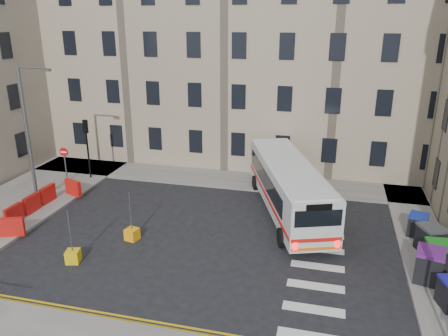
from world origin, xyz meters
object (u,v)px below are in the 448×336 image
at_px(bus, 288,185).
at_px(bollard_yellow, 132,234).
at_px(wheelie_bin_e, 418,225).
at_px(streetlamp, 28,134).
at_px(bollard_chevron, 73,256).
at_px(wheelie_bin_c, 439,257).
at_px(wheelie_bin_d, 431,239).
at_px(wheelie_bin_b, 429,265).

distance_m(bus, bollard_yellow, 9.07).
bearing_deg(bollard_yellow, wheelie_bin_e, 15.02).
height_order(streetlamp, bollard_yellow, streetlamp).
relative_size(streetlamp, wheelie_bin_e, 6.51).
xyz_separation_m(streetlamp, bus, (14.98, 2.29, -2.62)).
relative_size(bus, wheelie_bin_e, 8.88).
relative_size(bollard_yellow, bollard_chevron, 1.00).
relative_size(bus, bollard_chevron, 18.50).
bearing_deg(bus, wheelie_bin_c, -54.17).
relative_size(streetlamp, bus, 0.73).
height_order(bus, wheelie_bin_d, bus).
height_order(wheelie_bin_e, bollard_chevron, wheelie_bin_e).
bearing_deg(wheelie_bin_c, wheelie_bin_b, -127.67).
distance_m(wheelie_bin_c, wheelie_bin_e, 3.42).
height_order(wheelie_bin_d, bollard_yellow, wheelie_bin_d).
height_order(bus, bollard_chevron, bus).
xyz_separation_m(bus, bollard_yellow, (-7.29, -5.20, -1.42)).
xyz_separation_m(wheelie_bin_b, bollard_chevron, (-15.57, -2.20, -0.56)).
distance_m(wheelie_bin_d, bollard_chevron, 16.81).
bearing_deg(bollard_chevron, wheelie_bin_b, 8.05).
height_order(wheelie_bin_d, bollard_chevron, wheelie_bin_d).
relative_size(wheelie_bin_e, bollard_yellow, 2.08).
xyz_separation_m(wheelie_bin_c, bollard_chevron, (-16.12, -3.05, -0.53)).
distance_m(wheelie_bin_b, bollard_yellow, 13.90).
bearing_deg(wheelie_bin_d, bus, 133.50).
distance_m(wheelie_bin_b, wheelie_bin_d, 2.65).
relative_size(wheelie_bin_b, bollard_yellow, 2.50).
bearing_deg(bollard_chevron, wheelie_bin_e, 22.23).
xyz_separation_m(bus, bollard_chevron, (-8.98, -7.87, -1.42)).
bearing_deg(bollard_chevron, wheelie_bin_d, 16.61).
bearing_deg(wheelie_bin_b, wheelie_bin_e, 100.80).
bearing_deg(bollard_yellow, wheelie_bin_c, 1.52).
xyz_separation_m(streetlamp, wheelie_bin_c, (22.12, -2.53, -3.51)).
relative_size(streetlamp, wheelie_bin_b, 5.43).
xyz_separation_m(wheelie_bin_d, bollard_yellow, (-14.40, -2.13, -0.51)).
distance_m(wheelie_bin_c, wheelie_bin_d, 1.75).
bearing_deg(wheelie_bin_b, wheelie_bin_d, 92.25).
xyz_separation_m(wheelie_bin_c, wheelie_bin_e, (-0.33, 3.40, -0.11)).
distance_m(bus, wheelie_bin_e, 7.02).
bearing_deg(wheelie_bin_c, bus, 141.14).
relative_size(wheelie_bin_d, bollard_chevron, 2.51).
bearing_deg(streetlamp, wheelie_bin_e, 2.29).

